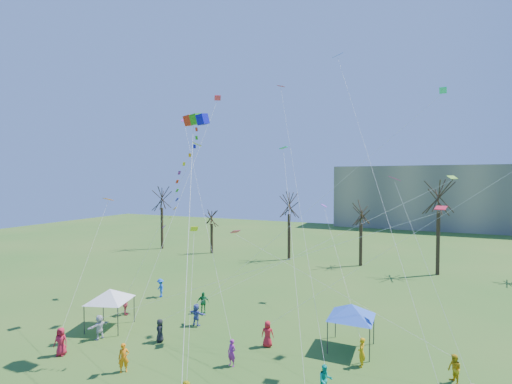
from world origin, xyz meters
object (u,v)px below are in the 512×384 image
at_px(distant_building, 468,198).
at_px(canopy_tent_white, 110,295).
at_px(big_box_kite, 184,180).
at_px(canopy_tent_blue, 351,311).

relative_size(distant_building, canopy_tent_white, 15.14).
xyz_separation_m(big_box_kite, canopy_tent_blue, (10.13, 5.20, -9.07)).
xyz_separation_m(big_box_kite, canopy_tent_white, (-7.91, 1.11, -9.09)).
height_order(big_box_kite, canopy_tent_blue, big_box_kite).
relative_size(canopy_tent_white, canopy_tent_blue, 0.95).
relative_size(big_box_kite, canopy_tent_white, 4.44).
bearing_deg(big_box_kite, canopy_tent_white, 172.01).
xyz_separation_m(distant_building, canopy_tent_white, (-33.87, -75.60, -4.86)).
bearing_deg(distant_building, canopy_tent_blue, -102.49).
bearing_deg(big_box_kite, distant_building, 71.30).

